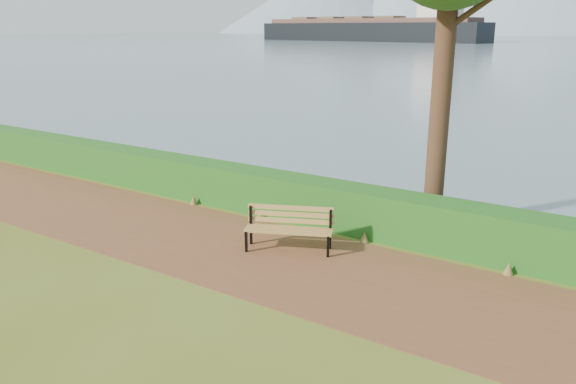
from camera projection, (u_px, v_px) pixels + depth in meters
The scene contains 5 objects.
ground at pixel (244, 258), 10.99m from camera, with size 140.00×140.00×0.00m, color #525F1B.
path at pixel (253, 253), 11.23m from camera, with size 40.00×3.40×0.01m, color brown.
hedge at pixel (313, 201), 12.93m from camera, with size 32.00×0.85×1.00m, color #154614.
bench at pixel (289, 225), 11.32m from camera, with size 1.81×1.18×0.88m.
cargo_ship at pixel (374, 30), 177.13m from camera, with size 79.63×23.47×23.88m.
Camera 1 is at (6.30, -8.04, 4.35)m, focal length 35.00 mm.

